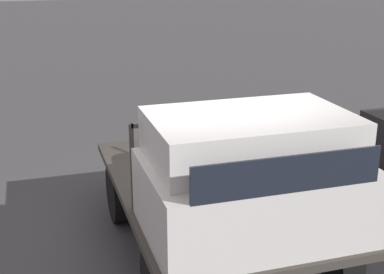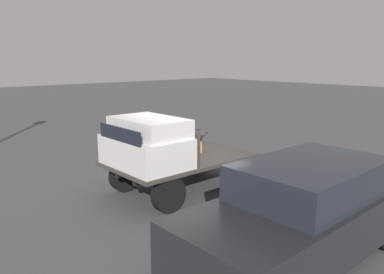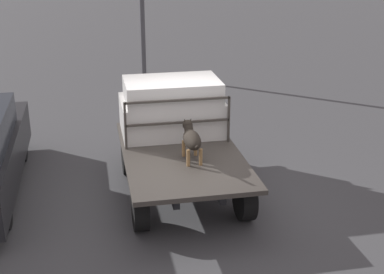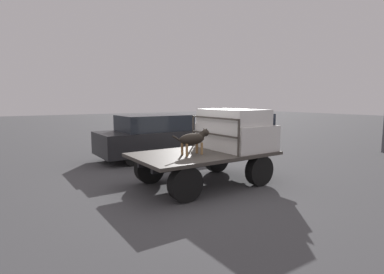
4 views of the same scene
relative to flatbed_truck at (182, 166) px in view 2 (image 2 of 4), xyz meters
name	(u,v)px [view 2 (image 2 of 4)]	position (x,y,z in m)	size (l,w,h in m)	color
ground_plane	(182,190)	(0.00, 0.00, -0.59)	(80.00, 80.00, 0.00)	#474749
flatbed_truck	(182,166)	(0.00, 0.00, 0.00)	(3.54, 2.05, 0.83)	black
truck_cab	(147,143)	(1.02, 0.00, 0.74)	(1.34, 1.93, 1.07)	silver
truck_headboard	(172,136)	(0.31, 0.00, 0.81)	(0.04, 1.93, 0.88)	#3D3833
dog	(190,139)	(-0.37, -0.11, 0.61)	(1.07, 0.28, 0.63)	#9E7547
parked_sedan	(303,211)	(0.67, 3.77, 0.21)	(4.52, 1.80, 1.60)	black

